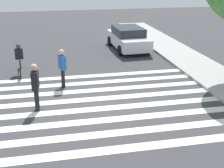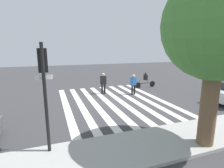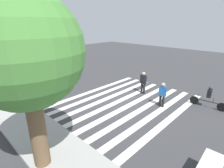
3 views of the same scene
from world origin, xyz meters
name	(u,v)px [view 1 (image 1 of 3)]	position (x,y,z in m)	size (l,w,h in m)	color
ground_plane	(97,104)	(0.00, 0.00, 0.00)	(60.00, 60.00, 0.00)	#38383A
crosswalk_stripes	(97,104)	(0.00, 0.00, 0.00)	(7.38, 10.00, 0.01)	silver
pedestrian_adult_blue_shirt	(36,85)	(0.09, -2.35, 1.04)	(0.53, 0.28, 1.84)	black
pedestrian_child_with_backpack	(62,66)	(-2.24, -1.22, 1.00)	(0.53, 0.35, 1.76)	black
cyclist_near_curb	(19,58)	(-4.62, -3.28, 0.86)	(2.34, 0.42, 1.57)	black
car_parked_dark_suv	(128,38)	(-8.45, 3.45, 0.77)	(4.52, 2.17, 1.51)	silver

